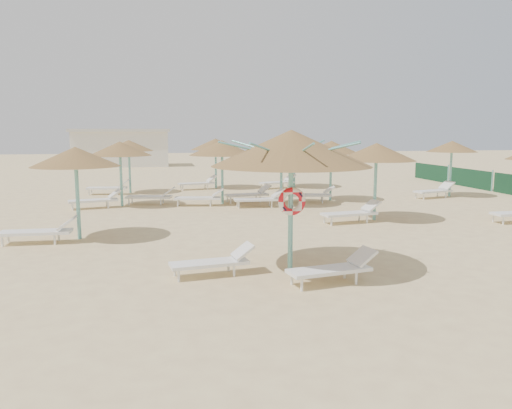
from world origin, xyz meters
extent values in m
plane|color=#E0C688|center=(0.00, 0.00, 0.00)|extent=(120.00, 120.00, 0.00)
cylinder|color=#6AB7B1|center=(-0.08, -0.15, 1.31)|extent=(0.11, 0.11, 2.63)
cone|color=brown|center=(-0.08, -0.15, 2.75)|extent=(3.50, 3.50, 0.79)
cylinder|color=#6AB7B1|center=(-0.08, -0.15, 2.48)|extent=(0.20, 0.20, 0.12)
cylinder|color=#6AB7B1|center=(0.72, -0.15, 2.70)|extent=(1.58, 0.04, 0.40)
cylinder|color=#6AB7B1|center=(0.49, 0.42, 2.70)|extent=(1.15, 1.15, 0.40)
cylinder|color=#6AB7B1|center=(-0.08, 0.66, 2.70)|extent=(0.04, 1.58, 0.40)
cylinder|color=#6AB7B1|center=(-0.65, 0.42, 2.70)|extent=(1.15, 1.15, 0.40)
cylinder|color=#6AB7B1|center=(-0.89, -0.15, 2.70)|extent=(1.58, 0.04, 0.40)
cylinder|color=#6AB7B1|center=(-0.65, -0.72, 2.70)|extent=(1.15, 1.15, 0.40)
cylinder|color=#6AB7B1|center=(-0.08, -0.95, 2.70)|extent=(0.04, 1.58, 0.40)
cylinder|color=#6AB7B1|center=(0.49, -0.72, 2.70)|extent=(1.15, 1.15, 0.40)
torus|color=red|center=(-0.08, -0.25, 1.59)|extent=(0.62, 0.15, 0.62)
cylinder|color=white|center=(-2.58, -0.53, 0.12)|extent=(0.05, 0.05, 0.25)
cylinder|color=white|center=(-2.64, -0.09, 0.12)|extent=(0.05, 0.05, 0.25)
cylinder|color=white|center=(-1.39, -0.36, 0.12)|extent=(0.05, 0.05, 0.25)
cylinder|color=white|center=(-1.45, 0.08, 0.12)|extent=(0.05, 0.05, 0.25)
cube|color=white|center=(-1.90, -0.21, 0.28)|extent=(1.75, 0.78, 0.07)
cube|color=white|center=(-1.15, -0.11, 0.50)|extent=(0.50, 0.59, 0.32)
cylinder|color=white|center=(-0.24, -1.61, 0.13)|extent=(0.05, 0.05, 0.26)
cylinder|color=white|center=(-0.31, -1.15, 0.13)|extent=(0.05, 0.05, 0.26)
cylinder|color=white|center=(0.98, -1.40, 0.13)|extent=(0.05, 0.05, 0.26)
cylinder|color=white|center=(0.90, -0.95, 0.13)|extent=(0.05, 0.05, 0.26)
cube|color=white|center=(0.45, -1.26, 0.29)|extent=(1.81, 0.85, 0.07)
cube|color=white|center=(1.21, -1.13, 0.51)|extent=(0.53, 0.62, 0.33)
cylinder|color=#6AB7B1|center=(-5.22, 4.26, 1.15)|extent=(0.11, 0.11, 2.30)
cone|color=brown|center=(-5.22, 4.26, 2.38)|extent=(2.49, 2.49, 0.56)
cylinder|color=#6AB7B1|center=(-5.22, 4.26, 2.15)|extent=(0.20, 0.20, 0.12)
cylinder|color=white|center=(-7.13, 3.63, 0.14)|extent=(0.06, 0.06, 0.28)
cylinder|color=white|center=(-7.12, 4.13, 0.14)|extent=(0.06, 0.06, 0.28)
cylinder|color=white|center=(-5.78, 3.59, 0.14)|extent=(0.06, 0.06, 0.28)
cylinder|color=white|center=(-5.77, 4.09, 0.14)|extent=(0.06, 0.06, 0.28)
cube|color=white|center=(-6.32, 3.86, 0.32)|extent=(1.92, 0.67, 0.08)
cube|color=white|center=(-5.47, 3.83, 0.56)|extent=(0.50, 0.61, 0.36)
cylinder|color=#6AB7B1|center=(-4.43, 10.55, 1.15)|extent=(0.11, 0.11, 2.30)
cone|color=brown|center=(-4.43, 10.55, 2.39)|extent=(2.57, 2.57, 0.58)
cylinder|color=#6AB7B1|center=(-4.43, 10.55, 2.15)|extent=(0.20, 0.20, 0.12)
cylinder|color=white|center=(-6.26, 9.73, 0.14)|extent=(0.06, 0.06, 0.28)
cylinder|color=white|center=(-6.37, 10.22, 0.14)|extent=(0.06, 0.06, 0.28)
cylinder|color=white|center=(-4.94, 10.02, 0.14)|extent=(0.06, 0.06, 0.28)
cylinder|color=white|center=(-5.05, 10.51, 0.14)|extent=(0.06, 0.06, 0.28)
cube|color=white|center=(-5.53, 10.15, 0.32)|extent=(1.99, 1.01, 0.08)
cube|color=white|center=(-4.70, 10.33, 0.56)|extent=(0.60, 0.69, 0.36)
cylinder|color=white|center=(-4.17, 10.78, 0.14)|extent=(0.06, 0.06, 0.28)
cylinder|color=white|center=(-4.06, 11.26, 0.14)|extent=(0.06, 0.06, 0.28)
cylinder|color=white|center=(-2.85, 10.49, 0.14)|extent=(0.06, 0.06, 0.28)
cylinder|color=white|center=(-2.74, 10.97, 0.14)|extent=(0.06, 0.06, 0.28)
cube|color=white|center=(-3.33, 10.85, 0.32)|extent=(1.99, 1.01, 0.08)
cube|color=white|center=(-2.50, 10.67, 0.56)|extent=(0.60, 0.69, 0.36)
cylinder|color=#6AB7B1|center=(-4.32, 15.03, 1.15)|extent=(0.11, 0.11, 2.30)
cone|color=brown|center=(-4.32, 15.03, 2.38)|extent=(2.41, 2.41, 0.54)
cylinder|color=#6AB7B1|center=(-4.32, 15.03, 2.15)|extent=(0.20, 0.20, 0.12)
cylinder|color=white|center=(-6.24, 14.47, 0.14)|extent=(0.06, 0.06, 0.28)
cylinder|color=white|center=(-6.18, 14.96, 0.14)|extent=(0.06, 0.06, 0.28)
cylinder|color=white|center=(-4.90, 14.32, 0.14)|extent=(0.06, 0.06, 0.28)
cylinder|color=white|center=(-4.84, 14.82, 0.14)|extent=(0.06, 0.06, 0.28)
cube|color=white|center=(-5.42, 14.63, 0.32)|extent=(1.95, 0.82, 0.08)
cube|color=white|center=(-4.57, 14.54, 0.56)|extent=(0.55, 0.65, 0.36)
cylinder|color=#6AB7B1|center=(-0.24, 10.44, 1.15)|extent=(0.11, 0.11, 2.30)
cone|color=brown|center=(-0.24, 10.44, 2.39)|extent=(2.80, 2.80, 0.63)
cylinder|color=#6AB7B1|center=(-0.24, 10.44, 2.15)|extent=(0.20, 0.20, 0.12)
cylinder|color=white|center=(-2.17, 9.92, 0.14)|extent=(0.06, 0.06, 0.28)
cylinder|color=white|center=(-2.09, 10.41, 0.14)|extent=(0.06, 0.06, 0.28)
cylinder|color=white|center=(-0.83, 9.71, 0.14)|extent=(0.06, 0.06, 0.28)
cylinder|color=white|center=(-0.75, 10.20, 0.14)|extent=(0.06, 0.06, 0.28)
cube|color=white|center=(-1.34, 10.04, 0.32)|extent=(1.97, 0.91, 0.08)
cube|color=white|center=(-0.50, 9.91, 0.56)|extent=(0.57, 0.67, 0.36)
cylinder|color=white|center=(0.11, 10.37, 0.14)|extent=(0.06, 0.06, 0.28)
cylinder|color=white|center=(0.03, 10.86, 0.14)|extent=(0.06, 0.06, 0.28)
cylinder|color=white|center=(1.45, 10.58, 0.14)|extent=(0.06, 0.06, 0.28)
cylinder|color=white|center=(1.37, 11.07, 0.14)|extent=(0.06, 0.06, 0.28)
cube|color=white|center=(0.86, 10.74, 0.32)|extent=(1.97, 0.91, 0.08)
cube|color=white|center=(1.70, 10.87, 0.56)|extent=(0.57, 0.67, 0.36)
cylinder|color=#6AB7B1|center=(0.17, 16.29, 1.15)|extent=(0.11, 0.11, 2.30)
cone|color=brown|center=(0.17, 16.29, 2.39)|extent=(2.68, 2.68, 0.60)
cylinder|color=#6AB7B1|center=(0.17, 16.29, 2.15)|extent=(0.20, 0.20, 0.12)
cylinder|color=white|center=(-1.67, 15.50, 0.14)|extent=(0.06, 0.06, 0.28)
cylinder|color=white|center=(-1.77, 15.99, 0.14)|extent=(0.06, 0.06, 0.28)
cylinder|color=white|center=(-0.35, 15.75, 0.14)|extent=(0.06, 0.06, 0.28)
cylinder|color=white|center=(-0.44, 16.24, 0.14)|extent=(0.06, 0.06, 0.28)
cube|color=white|center=(-0.93, 15.89, 0.32)|extent=(1.98, 0.96, 0.08)
cube|color=white|center=(-0.10, 16.05, 0.56)|extent=(0.59, 0.68, 0.36)
cylinder|color=#6AB7B1|center=(4.51, 5.51, 1.15)|extent=(0.11, 0.11, 2.30)
cone|color=brown|center=(4.51, 5.51, 2.39)|extent=(2.70, 2.70, 0.61)
cylinder|color=#6AB7B1|center=(4.51, 5.51, 2.15)|extent=(0.20, 0.20, 0.12)
cylinder|color=white|center=(2.65, 4.74, 0.14)|extent=(0.06, 0.06, 0.28)
cylinder|color=white|center=(2.58, 5.24, 0.14)|extent=(0.06, 0.06, 0.28)
cylinder|color=white|center=(3.99, 4.94, 0.14)|extent=(0.06, 0.06, 0.28)
cylinder|color=white|center=(3.91, 5.43, 0.14)|extent=(0.06, 0.06, 0.28)
cube|color=white|center=(3.41, 5.11, 0.32)|extent=(1.97, 0.89, 0.08)
cube|color=white|center=(4.25, 5.23, 0.56)|extent=(0.57, 0.66, 0.36)
cylinder|color=#6AB7B1|center=(4.66, 10.51, 1.15)|extent=(0.11, 0.11, 2.30)
cone|color=brown|center=(4.66, 10.51, 2.38)|extent=(2.51, 2.51, 0.56)
cylinder|color=#6AB7B1|center=(4.66, 10.51, 2.15)|extent=(0.20, 0.20, 0.12)
cylinder|color=white|center=(2.72, 10.05, 0.14)|extent=(0.06, 0.06, 0.28)
cylinder|color=white|center=(2.84, 10.54, 0.14)|extent=(0.06, 0.06, 0.28)
cylinder|color=white|center=(4.04, 9.74, 0.14)|extent=(0.06, 0.06, 0.28)
cylinder|color=white|center=(4.15, 10.23, 0.14)|extent=(0.06, 0.06, 0.28)
cube|color=white|center=(3.56, 10.11, 0.32)|extent=(1.99, 1.04, 0.08)
cube|color=white|center=(4.39, 9.92, 0.56)|extent=(0.61, 0.70, 0.36)
cylinder|color=#6AB7B1|center=(4.49, 15.95, 1.15)|extent=(0.11, 0.11, 2.30)
cone|color=brown|center=(4.49, 15.95, 2.40)|extent=(2.88, 2.88, 0.65)
cylinder|color=#6AB7B1|center=(4.49, 15.95, 2.15)|extent=(0.20, 0.20, 0.12)
cylinder|color=white|center=(2.69, 15.08, 0.14)|extent=(0.06, 0.06, 0.28)
cylinder|color=white|center=(2.55, 15.56, 0.14)|extent=(0.06, 0.06, 0.28)
cylinder|color=white|center=(3.99, 15.46, 0.14)|extent=(0.06, 0.06, 0.28)
cylinder|color=white|center=(3.85, 15.94, 0.14)|extent=(0.06, 0.06, 0.28)
cube|color=white|center=(3.39, 15.55, 0.32)|extent=(2.00, 1.13, 0.08)
cube|color=white|center=(4.21, 15.79, 0.56)|extent=(0.63, 0.71, 0.36)
cylinder|color=white|center=(8.33, 3.77, 0.14)|extent=(0.06, 0.06, 0.28)
cylinder|color=white|center=(8.32, 4.27, 0.14)|extent=(0.06, 0.06, 0.28)
cylinder|color=#6AB7B1|center=(10.73, 10.74, 1.15)|extent=(0.11, 0.11, 2.30)
cone|color=brown|center=(10.73, 10.74, 2.38)|extent=(2.31, 2.31, 0.52)
cylinder|color=#6AB7B1|center=(10.73, 10.74, 2.15)|extent=(0.20, 0.20, 0.12)
cylinder|color=white|center=(8.91, 9.90, 0.14)|extent=(0.06, 0.06, 0.28)
cylinder|color=white|center=(8.79, 10.38, 0.14)|extent=(0.06, 0.06, 0.28)
cylinder|color=white|center=(10.22, 10.24, 0.14)|extent=(0.06, 0.06, 0.28)
cylinder|color=white|center=(10.10, 10.72, 0.14)|extent=(0.06, 0.06, 0.28)
cube|color=white|center=(9.63, 10.34, 0.32)|extent=(1.99, 1.07, 0.08)
cube|color=white|center=(10.45, 10.55, 0.56)|extent=(0.62, 0.70, 0.36)
cylinder|color=#6AB7B1|center=(2.14, 9.57, 1.15)|extent=(0.11, 0.11, 2.30)
cone|color=brown|center=(2.14, 9.57, 2.39)|extent=(2.68, 2.68, 0.60)
cylinder|color=#6AB7B1|center=(2.14, 9.57, 2.15)|extent=(0.20, 0.20, 0.12)
cylinder|color=white|center=(0.23, 8.95, 0.14)|extent=(0.06, 0.06, 0.28)
cylinder|color=white|center=(0.25, 9.45, 0.14)|extent=(0.06, 0.06, 0.28)
cylinder|color=white|center=(1.58, 8.89, 0.14)|extent=(0.06, 0.06, 0.28)
cylinder|color=white|center=(1.60, 9.39, 0.14)|extent=(0.06, 0.06, 0.28)
cube|color=white|center=(1.04, 9.17, 0.32)|extent=(1.92, 0.69, 0.08)
cube|color=white|center=(1.89, 9.13, 0.56)|extent=(0.51, 0.62, 0.36)
cube|color=silver|center=(-6.00, 35.00, 1.50)|extent=(8.00, 4.00, 3.00)
cube|color=beige|center=(-6.00, 35.00, 3.12)|extent=(8.40, 4.40, 0.25)
cube|color=#184829|center=(14.00, 14.00, 0.50)|extent=(0.08, 3.80, 1.00)
cylinder|color=#6AB7B1|center=(14.00, 12.10, 0.55)|extent=(0.08, 0.08, 1.10)
cube|color=#184829|center=(14.00, 18.00, 0.50)|extent=(0.08, 3.80, 1.00)
cylinder|color=#6AB7B1|center=(14.00, 16.10, 0.55)|extent=(0.08, 0.08, 1.10)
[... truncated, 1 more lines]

